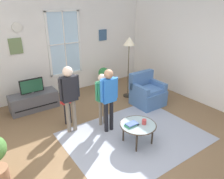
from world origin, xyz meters
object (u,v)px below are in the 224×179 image
object	(u,v)px
coffee_table	(138,126)
person_red_shirt	(66,98)
armchair	(147,93)
floor_lamp	(129,47)
tv_stand	(34,101)
remote_near_books	(136,123)
person_green_shirt	(102,94)
potted_plant_by_window	(104,76)
book_stack	(132,124)
person_black_shirt	(69,92)
cup	(144,122)
television	(32,86)
person_blue_shirt	(109,94)

from	to	relation	value
coffee_table	person_red_shirt	size ratio (longest dim) A/B	0.69
armchair	floor_lamp	distance (m)	1.34
coffee_table	tv_stand	bearing A→B (deg)	115.79
tv_stand	person_red_shirt	world-z (taller)	person_red_shirt
tv_stand	remote_near_books	bearing A→B (deg)	-64.28
person_green_shirt	potted_plant_by_window	world-z (taller)	person_green_shirt
book_stack	person_black_shirt	world-z (taller)	person_black_shirt
coffee_table	cup	bearing A→B (deg)	-26.57
television	armchair	xyz separation A→B (m)	(2.62, -1.46, -0.33)
potted_plant_by_window	television	bearing A→B (deg)	-175.25
remote_near_books	person_red_shirt	size ratio (longest dim) A/B	0.14
floor_lamp	person_black_shirt	bearing A→B (deg)	-160.86
cup	person_blue_shirt	world-z (taller)	person_blue_shirt
armchair	person_red_shirt	world-z (taller)	person_red_shirt
tv_stand	floor_lamp	bearing A→B (deg)	-16.63
potted_plant_by_window	floor_lamp	distance (m)	1.44
television	remote_near_books	distance (m)	2.88
person_red_shirt	person_blue_shirt	world-z (taller)	person_blue_shirt
television	person_green_shirt	distance (m)	1.97
television	book_stack	xyz separation A→B (m)	(1.15, -2.58, -0.22)
armchair	person_red_shirt	size ratio (longest dim) A/B	0.84
remote_near_books	person_black_shirt	bearing A→B (deg)	128.80
book_stack	floor_lamp	size ratio (longest dim) A/B	0.16
tv_stand	television	size ratio (longest dim) A/B	2.06
television	floor_lamp	bearing A→B (deg)	-16.57
person_black_shirt	floor_lamp	xyz separation A→B (m)	(2.15, 0.75, 0.54)
cup	person_green_shirt	bearing A→B (deg)	106.44
person_red_shirt	floor_lamp	world-z (taller)	floor_lamp
cup	person_black_shirt	bearing A→B (deg)	130.35
tv_stand	cup	size ratio (longest dim) A/B	11.97
television	person_red_shirt	distance (m)	1.24
armchair	coffee_table	world-z (taller)	armchair
tv_stand	person_green_shirt	xyz separation A→B (m)	(1.07, -1.65, 0.54)
person_green_shirt	person_blue_shirt	xyz separation A→B (m)	(-0.03, -0.29, 0.11)
cup	remote_near_books	size ratio (longest dim) A/B	0.71
television	cup	distance (m)	3.02
book_stack	person_red_shirt	bearing A→B (deg)	116.96
person_black_shirt	potted_plant_by_window	bearing A→B (deg)	41.32
television	person_blue_shirt	distance (m)	2.22
book_stack	person_black_shirt	distance (m)	1.41
tv_stand	book_stack	xyz separation A→B (m)	(1.15, -2.58, 0.22)
person_black_shirt	television	bearing A→B (deg)	103.94
remote_near_books	potted_plant_by_window	xyz separation A→B (m)	(1.04, 2.78, -0.03)
armchair	cup	size ratio (longest dim) A/B	8.76
armchair	person_green_shirt	distance (m)	1.62
coffee_table	floor_lamp	world-z (taller)	floor_lamp
armchair	remote_near_books	bearing A→B (deg)	-140.72
person_red_shirt	person_black_shirt	bearing A→B (deg)	-99.50
person_green_shirt	person_black_shirt	world-z (taller)	person_black_shirt
remote_near_books	floor_lamp	bearing A→B (deg)	55.20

